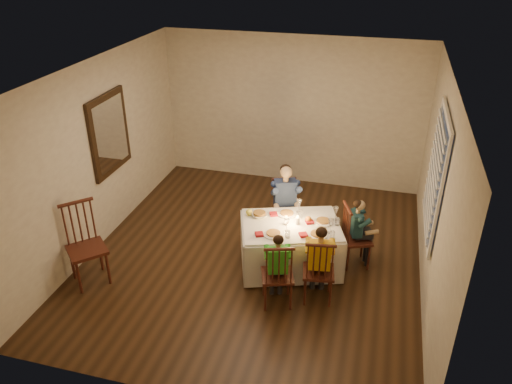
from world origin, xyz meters
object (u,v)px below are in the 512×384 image
(chair_near_right, at_px, (317,298))
(child_teal, at_px, (354,263))
(dining_table, at_px, (291,237))
(serving_bowl, at_px, (259,215))
(chair_extra, at_px, (93,281))
(chair_end, at_px, (354,263))
(child_yellow, at_px, (317,298))
(chair_near_left, at_px, (277,302))
(child_green, at_px, (277,302))
(chair_adult, at_px, (284,237))
(adult, at_px, (284,237))

(chair_near_right, distance_m, child_teal, 0.93)
(dining_table, height_order, chair_near_right, dining_table)
(child_teal, xyz_separation_m, serving_bowl, (-1.30, -0.20, 0.70))
(chair_extra, bearing_deg, child_teal, -24.88)
(chair_end, bearing_deg, child_yellow, 134.70)
(chair_near_left, distance_m, child_green, 0.00)
(chair_adult, distance_m, child_yellow, 1.43)
(dining_table, distance_m, serving_bowl, 0.51)
(chair_adult, bearing_deg, adult, 0.00)
(chair_end, relative_size, child_yellow, 0.87)
(chair_near_left, relative_size, child_yellow, 0.87)
(chair_near_right, bearing_deg, child_teal, -123.28)
(child_green, relative_size, child_teal, 1.00)
(dining_table, relative_size, serving_bowl, 7.34)
(chair_end, xyz_separation_m, child_yellow, (-0.38, -0.85, 0.00))
(serving_bowl, bearing_deg, chair_near_right, -35.40)
(chair_near_left, bearing_deg, adult, -99.24)
(dining_table, height_order, adult, dining_table)
(child_green, bearing_deg, dining_table, -108.04)
(dining_table, relative_size, child_green, 1.54)
(chair_adult, height_order, child_green, child_green)
(serving_bowl, bearing_deg, chair_end, 8.94)
(chair_end, height_order, serving_bowl, serving_bowl)
(child_teal, bearing_deg, dining_table, 87.51)
(dining_table, distance_m, chair_near_left, 0.90)
(chair_extra, relative_size, child_teal, 1.11)
(chair_end, xyz_separation_m, serving_bowl, (-1.30, -0.20, 0.70))
(chair_extra, xyz_separation_m, child_green, (2.43, 0.21, 0.00))
(chair_near_right, bearing_deg, chair_adult, -70.49)
(child_green, bearing_deg, adult, -99.24)
(child_green, xyz_separation_m, child_teal, (0.85, 1.05, 0.00))
(chair_end, bearing_deg, child_teal, -0.00)
(chair_extra, distance_m, child_teal, 3.51)
(child_green, bearing_deg, chair_extra, -12.75)
(chair_extra, xyz_separation_m, child_teal, (3.28, 1.26, 0.00))
(adult, bearing_deg, chair_near_left, -103.32)
(child_green, height_order, child_yellow, child_yellow)
(child_yellow, xyz_separation_m, child_teal, (0.38, 0.85, 0.00))
(chair_near_left, bearing_deg, chair_extra, -12.75)
(chair_adult, xyz_separation_m, serving_bowl, (-0.23, -0.61, 0.70))
(child_yellow, relative_size, serving_bowl, 5.07)
(dining_table, distance_m, chair_end, 1.01)
(chair_adult, bearing_deg, dining_table, -94.03)
(chair_near_right, height_order, chair_extra, chair_extra)
(chair_near_left, bearing_deg, child_teal, -146.70)
(chair_near_left, distance_m, child_teal, 1.35)
(chair_adult, bearing_deg, child_yellow, -83.32)
(serving_bowl, bearing_deg, child_teal, 8.94)
(chair_end, distance_m, adult, 1.14)
(chair_near_right, relative_size, child_green, 0.92)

